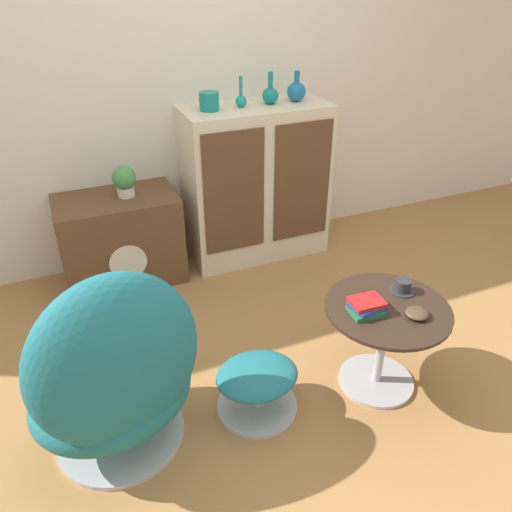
# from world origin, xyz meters

# --- Properties ---
(ground_plane) EXTENTS (12.00, 12.00, 0.00)m
(ground_plane) POSITION_xyz_m (0.00, 0.00, 0.00)
(ground_plane) COLOR #A87542
(wall_back) EXTENTS (6.40, 0.06, 2.60)m
(wall_back) POSITION_xyz_m (0.00, 1.60, 1.30)
(wall_back) COLOR silver
(wall_back) RESTS_ON ground_plane
(sideboard) EXTENTS (0.97, 0.45, 1.06)m
(sideboard) POSITION_xyz_m (0.43, 1.35, 0.53)
(sideboard) COLOR beige
(sideboard) RESTS_ON ground_plane
(tv_console) EXTENTS (0.75, 0.46, 0.59)m
(tv_console) POSITION_xyz_m (-0.53, 1.35, 0.30)
(tv_console) COLOR brown
(tv_console) RESTS_ON ground_plane
(egg_chair) EXTENTS (0.85, 0.81, 0.92)m
(egg_chair) POSITION_xyz_m (-0.77, -0.03, 0.41)
(egg_chair) COLOR #B7B7BC
(egg_chair) RESTS_ON ground_plane
(ottoman) EXTENTS (0.39, 0.39, 0.25)m
(ottoman) POSITION_xyz_m (-0.15, -0.06, 0.17)
(ottoman) COLOR #B7B7BC
(ottoman) RESTS_ON ground_plane
(coffee_table) EXTENTS (0.59, 0.59, 0.48)m
(coffee_table) POSITION_xyz_m (0.48, -0.14, 0.32)
(coffee_table) COLOR #B7B7BC
(coffee_table) RESTS_ON ground_plane
(vase_leftmost) EXTENTS (0.12, 0.12, 0.11)m
(vase_leftmost) POSITION_xyz_m (0.12, 1.35, 1.12)
(vase_leftmost) COLOR #147A75
(vase_leftmost) RESTS_ON sideboard
(vase_inner_left) EXTENTS (0.07, 0.07, 0.19)m
(vase_inner_left) POSITION_xyz_m (0.33, 1.35, 1.11)
(vase_inner_left) COLOR teal
(vase_inner_left) RESTS_ON sideboard
(vase_inner_right) EXTENTS (0.10, 0.10, 0.20)m
(vase_inner_right) POSITION_xyz_m (0.53, 1.35, 1.12)
(vase_inner_right) COLOR #147A75
(vase_inner_right) RESTS_ON sideboard
(vase_rightmost) EXTENTS (0.12, 0.12, 0.19)m
(vase_rightmost) POSITION_xyz_m (0.72, 1.35, 1.13)
(vase_rightmost) COLOR #196699
(vase_rightmost) RESTS_ON sideboard
(potted_plant) EXTENTS (0.15, 0.15, 0.20)m
(potted_plant) POSITION_xyz_m (-0.45, 1.35, 0.70)
(potted_plant) COLOR silver
(potted_plant) RESTS_ON tv_console
(teacup) EXTENTS (0.13, 0.13, 0.06)m
(teacup) POSITION_xyz_m (0.62, -0.06, 0.50)
(teacup) COLOR #2D2D33
(teacup) RESTS_ON coffee_table
(book_stack) EXTENTS (0.17, 0.13, 0.06)m
(book_stack) POSITION_xyz_m (0.36, -0.13, 0.51)
(book_stack) COLOR #237038
(book_stack) RESTS_ON coffee_table
(bowl) EXTENTS (0.11, 0.11, 0.04)m
(bowl) POSITION_xyz_m (0.55, -0.25, 0.50)
(bowl) COLOR #4C3828
(bowl) RESTS_ON coffee_table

